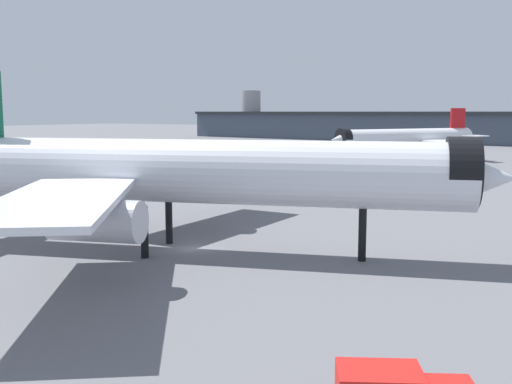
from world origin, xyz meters
TOP-DOWN VIEW (x-y plane):
  - ground at (0.00, 0.00)m, footprint 900.00×900.00m
  - airliner_near_gate at (-0.23, -1.55)m, footprint 57.11×50.75m
  - airliner_far_taxiway at (-11.03, 107.76)m, footprint 37.78×42.21m
  - terminal_building at (-52.50, 217.79)m, footprint 212.05×56.22m
  - baggage_cart_trailing at (4.88, 33.88)m, footprint 2.60×2.21m

SIDE VIEW (x-z plane):
  - ground at x=0.00m, z-range 0.00..0.00m
  - baggage_cart_trailing at x=4.88m, z-range 0.07..1.89m
  - airliner_far_taxiway at x=-11.03m, z-range -0.82..13.06m
  - terminal_building at x=-52.50m, z-range -5.16..18.57m
  - airliner_near_gate at x=-0.23m, z-range -1.00..15.85m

